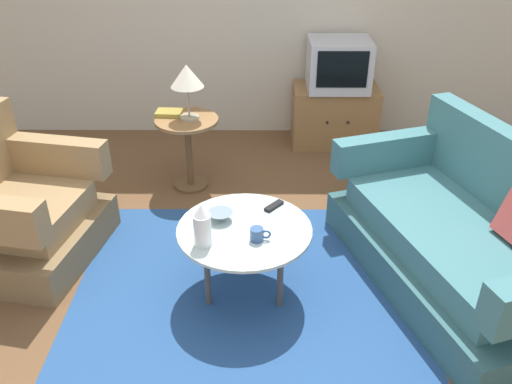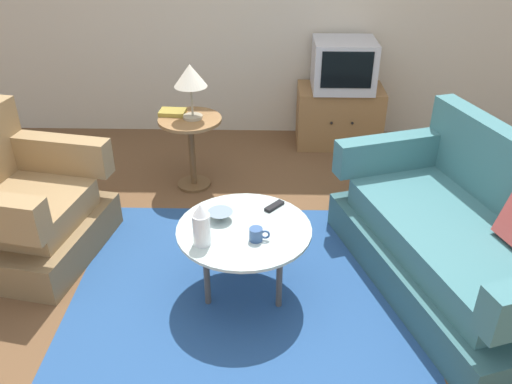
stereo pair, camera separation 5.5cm
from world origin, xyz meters
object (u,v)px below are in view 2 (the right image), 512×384
object	(u,v)px
coffee_table	(244,234)
tv_remote_dark	(274,206)
armchair	(21,210)
vase	(201,225)
side_table	(191,138)
bowl	(220,216)
television	(343,65)
table_lamp	(190,77)
mug	(257,234)
couch	(464,242)
tv_stand	(339,116)
book	(173,112)

from	to	relation	value
coffee_table	tv_remote_dark	bearing A→B (deg)	52.11
coffee_table	armchair	bearing A→B (deg)	165.72
armchair	vase	xyz separation A→B (m)	(1.24, -0.53, 0.26)
side_table	bowl	bearing A→B (deg)	-74.53
television	side_table	bearing A→B (deg)	-146.42
table_lamp	vase	xyz separation A→B (m)	(0.23, -1.44, -0.33)
mug	side_table	bearing A→B (deg)	111.39
coffee_table	television	world-z (taller)	television
couch	bowl	world-z (taller)	couch
armchair	coffee_table	xyz separation A→B (m)	(1.46, -0.37, 0.10)
side_table	armchair	bearing A→B (deg)	-137.57
tv_stand	table_lamp	distance (m)	1.62
tv_stand	tv_remote_dark	bearing A→B (deg)	-107.69
coffee_table	mug	size ratio (longest dim) A/B	6.72
couch	table_lamp	bearing A→B (deg)	38.19
tv_stand	vase	distance (m)	2.51
side_table	table_lamp	xyz separation A→B (m)	(0.02, 0.01, 0.49)
armchair	couch	bearing A→B (deg)	95.63
coffee_table	television	xyz separation A→B (m)	(0.78, 2.11, 0.34)
armchair	bowl	size ratio (longest dim) A/B	7.16
television	vase	distance (m)	2.48
armchair	bowl	xyz separation A→B (m)	(1.32, -0.29, 0.17)
armchair	television	size ratio (longest dim) A/B	1.97
coffee_table	tv_stand	world-z (taller)	tv_stand
couch	table_lamp	distance (m)	2.19
television	table_lamp	xyz separation A→B (m)	(-1.23, -0.83, 0.15)
vase	tv_stand	bearing A→B (deg)	66.37
couch	mug	world-z (taller)	couch
armchair	couch	distance (m)	2.77
tv_stand	mug	size ratio (longest dim) A/B	6.71
table_lamp	tv_remote_dark	distance (m)	1.30
side_table	book	bearing A→B (deg)	151.11
tv_stand	armchair	bearing A→B (deg)	-141.91
vase	tv_remote_dark	bearing A→B (deg)	43.85
bowl	book	size ratio (longest dim) A/B	0.71
bowl	tv_stand	bearing A→B (deg)	65.79
couch	tv_stand	bearing A→B (deg)	-3.66
television	mug	world-z (taller)	television
book	table_lamp	bearing A→B (deg)	-19.50
table_lamp	bowl	distance (m)	1.31
couch	tv_stand	distance (m)	2.08
couch	armchair	bearing A→B (deg)	66.63
armchair	mug	xyz separation A→B (m)	(1.54, -0.49, 0.18)
side_table	table_lamp	size ratio (longest dim) A/B	1.41
tv_stand	vase	size ratio (longest dim) A/B	3.08
armchair	mug	size ratio (longest dim) A/B	9.24
coffee_table	book	bearing A→B (deg)	114.34
coffee_table	side_table	xyz separation A→B (m)	(-0.47, 1.28, 0.00)
bowl	couch	bearing A→B (deg)	1.51
couch	coffee_table	bearing A→B (deg)	77.11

